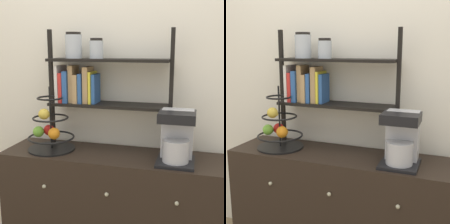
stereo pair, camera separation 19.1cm
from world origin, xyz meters
The scene contains 5 objects.
wall_back centered at (0.00, 0.44, 1.30)m, with size 7.00×0.05×2.60m, color silver.
sideboard centered at (0.00, 0.20, 0.40)m, with size 1.45×0.41×0.80m.
coffee_maker centered at (0.37, 0.17, 0.95)m, with size 0.22×0.24×0.31m.
fruit_stand centered at (-0.44, 0.18, 0.93)m, with size 0.31×0.31×0.42m.
shelf_hutch centered at (-0.20, 0.30, 1.26)m, with size 0.82×0.20×0.78m.
Camera 1 is at (0.48, -1.61, 1.46)m, focal length 50.00 mm.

